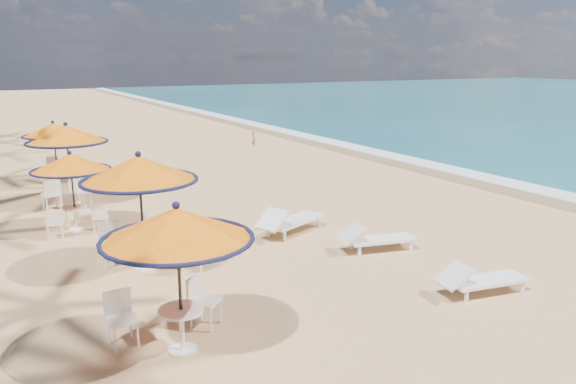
% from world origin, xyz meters
% --- Properties ---
extents(ground, '(160.00, 160.00, 0.00)m').
position_xyz_m(ground, '(0.00, 0.00, 0.00)').
color(ground, tan).
rests_on(ground, ground).
extents(foam_strip, '(1.20, 140.00, 0.04)m').
position_xyz_m(foam_strip, '(9.30, 10.00, 0.00)').
color(foam_strip, white).
rests_on(foam_strip, ground).
extents(wetsand_band, '(1.40, 140.00, 0.02)m').
position_xyz_m(wetsand_band, '(8.40, 10.00, 0.00)').
color(wetsand_band, olive).
rests_on(wetsand_band, ground).
extents(station_0, '(2.31, 2.31, 2.41)m').
position_xyz_m(station_0, '(-5.01, -0.13, 1.84)').
color(station_0, black).
rests_on(station_0, ground).
extents(station_1, '(2.47, 2.47, 2.57)m').
position_xyz_m(station_1, '(-4.53, 3.62, 1.96)').
color(station_1, black).
rests_on(station_1, ground).
extents(station_2, '(2.04, 2.04, 2.13)m').
position_xyz_m(station_2, '(-5.39, 7.27, 1.56)').
color(station_2, black).
rests_on(station_2, ground).
extents(station_3, '(2.45, 2.56, 2.56)m').
position_xyz_m(station_3, '(-5.05, 10.25, 1.87)').
color(station_3, black).
rests_on(station_3, ground).
extents(station_4, '(2.18, 2.18, 2.27)m').
position_xyz_m(station_4, '(-4.95, 13.80, 1.66)').
color(station_4, black).
rests_on(station_4, ground).
extents(lounger_near, '(1.91, 0.88, 0.66)m').
position_xyz_m(lounger_near, '(0.71, -0.93, 0.31)').
color(lounger_near, white).
rests_on(lounger_near, ground).
extents(lounger_mid, '(1.95, 1.00, 0.67)m').
position_xyz_m(lounger_mid, '(0.49, 2.07, 0.31)').
color(lounger_mid, white).
rests_on(lounger_mid, ground).
extents(lounger_far, '(2.22, 1.43, 0.76)m').
position_xyz_m(lounger_far, '(-0.62, 4.20, 0.36)').
color(lounger_far, white).
rests_on(lounger_far, ground).
extents(person, '(0.20, 0.30, 0.81)m').
position_xyz_m(person, '(5.06, 18.04, 0.41)').
color(person, '#94694B').
rests_on(person, ground).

